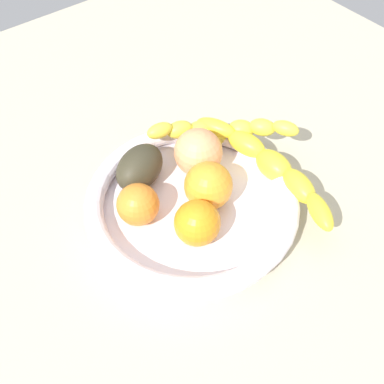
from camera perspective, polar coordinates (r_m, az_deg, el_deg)
kitchen_counter at (r=68.52cm, az=0.00°, el=-3.29°), size 120.00×120.00×3.00cm
fruit_bowl at (r=65.62cm, az=0.00°, el=-1.39°), size 29.00×29.00×4.19cm
banana_draped_left at (r=68.42cm, az=9.26°, el=3.15°), size 26.95×6.75×4.53cm
banana_draped_right at (r=72.02cm, az=3.42°, el=7.30°), size 14.15×18.58×5.72cm
orange_front at (r=64.08cm, az=1.95°, el=0.75°), size 6.58×6.58×6.58cm
orange_mid_left at (r=60.59cm, az=0.62°, el=-3.68°), size 5.99×5.99×5.99cm
orange_mid_right at (r=62.98cm, az=-6.41°, el=-1.48°), size 5.66×5.66×5.66cm
avocado_dark at (r=67.33cm, az=-6.21°, el=2.90°), size 8.15×9.58×5.67cm
peach_blush at (r=68.03cm, az=0.74°, el=4.72°), size 6.93×6.93×6.93cm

